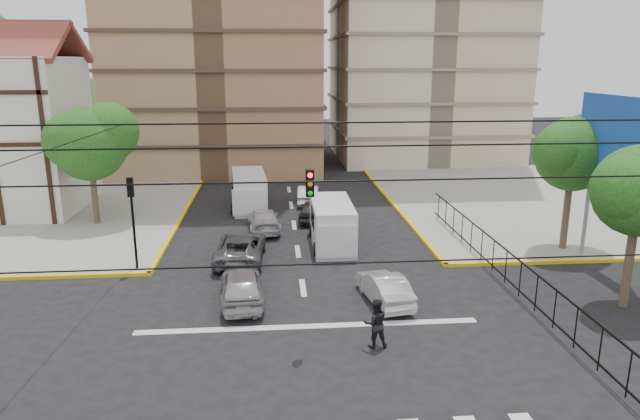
{
  "coord_description": "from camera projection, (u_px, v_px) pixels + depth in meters",
  "views": [
    {
      "loc": [
        -1.21,
        -18.52,
        9.75
      ],
      "look_at": [
        0.62,
        3.31,
        4.0
      ],
      "focal_mm": 32.0,
      "sensor_mm": 36.0,
      "label": 1
    }
  ],
  "objects": [
    {
      "name": "ground",
      "position": [
        311.0,
        341.0,
        20.43
      ],
      "size": [
        160.0,
        160.0,
        0.0
      ],
      "primitive_type": "plane",
      "color": "black",
      "rests_on": "ground"
    },
    {
      "name": "sidewalk_ne",
      "position": [
        567.0,
        198.0,
        41.3
      ],
      "size": [
        26.0,
        26.0,
        0.15
      ],
      "primitive_type": "cube",
      "color": "gray",
      "rests_on": "ground"
    },
    {
      "name": "stop_line",
      "position": [
        308.0,
        326.0,
        21.59
      ],
      "size": [
        13.0,
        0.4,
        0.01
      ],
      "primitive_type": "cube",
      "color": "silver",
      "rests_on": "ground"
    },
    {
      "name": "park_fence",
      "position": [
        504.0,
        286.0,
        25.49
      ],
      "size": [
        0.1,
        22.5,
        1.66
      ],
      "primitive_type": null,
      "color": "black",
      "rests_on": "ground"
    },
    {
      "name": "billboard",
      "position": [
        618.0,
        146.0,
        25.86
      ],
      "size": [
        0.36,
        6.2,
        8.1
      ],
      "color": "slate",
      "rests_on": "ground"
    },
    {
      "name": "tree_park_c",
      "position": [
        575.0,
        151.0,
        28.9
      ],
      "size": [
        4.65,
        3.8,
        7.25
      ],
      "color": "#473828",
      "rests_on": "ground"
    },
    {
      "name": "tree_tudor",
      "position": [
        91.0,
        140.0,
        33.58
      ],
      "size": [
        5.39,
        4.4,
        7.43
      ],
      "color": "#473828",
      "rests_on": "ground"
    },
    {
      "name": "traffic_light_nw",
      "position": [
        132.0,
        208.0,
        26.53
      ],
      "size": [
        0.28,
        0.22,
        4.4
      ],
      "color": "black",
      "rests_on": "ground"
    },
    {
      "name": "traffic_light_hanging",
      "position": [
        314.0,
        194.0,
        16.97
      ],
      "size": [
        18.0,
        9.12,
        0.92
      ],
      "color": "black",
      "rests_on": "ground"
    },
    {
      "name": "van_right_lane",
      "position": [
        333.0,
        226.0,
        30.5
      ],
      "size": [
        2.23,
        5.34,
        2.4
      ],
      "rotation": [
        0.0,
        0.0,
        -0.01
      ],
      "color": "silver",
      "rests_on": "ground"
    },
    {
      "name": "van_left_lane",
      "position": [
        249.0,
        192.0,
        38.3
      ],
      "size": [
        2.54,
        5.57,
        2.44
      ],
      "rotation": [
        0.0,
        0.0,
        0.08
      ],
      "color": "silver",
      "rests_on": "ground"
    },
    {
      "name": "car_silver_front_left",
      "position": [
        242.0,
        286.0,
        23.56
      ],
      "size": [
        2.05,
        4.45,
        1.48
      ],
      "primitive_type": "imported",
      "rotation": [
        0.0,
        0.0,
        3.21
      ],
      "color": "#A8A7AC",
      "rests_on": "ground"
    },
    {
      "name": "car_white_front_right",
      "position": [
        384.0,
        288.0,
        23.62
      ],
      "size": [
        1.94,
        4.01,
        1.27
      ],
      "primitive_type": "imported",
      "rotation": [
        0.0,
        0.0,
        3.3
      ],
      "color": "silver",
      "rests_on": "ground"
    },
    {
      "name": "car_grey_mid_left",
      "position": [
        241.0,
        247.0,
        28.53
      ],
      "size": [
        2.54,
        5.1,
        1.39
      ],
      "primitive_type": "imported",
      "rotation": [
        0.0,
        0.0,
        3.09
      ],
      "color": "slate",
      "rests_on": "ground"
    },
    {
      "name": "car_silver_rear_left",
      "position": [
        264.0,
        220.0,
        33.65
      ],
      "size": [
        2.15,
        4.55,
        1.28
      ],
      "primitive_type": "imported",
      "rotation": [
        0.0,
        0.0,
        3.22
      ],
      "color": "silver",
      "rests_on": "ground"
    },
    {
      "name": "car_darkgrey_mid_right",
      "position": [
        313.0,
        210.0,
        35.75
      ],
      "size": [
        2.21,
        4.14,
        1.34
      ],
      "primitive_type": "imported",
      "rotation": [
        0.0,
        0.0,
        2.97
      ],
      "color": "#2B2A2D",
      "rests_on": "ground"
    },
    {
      "name": "car_white_rear_right",
      "position": [
        308.0,
        194.0,
        40.05
      ],
      "size": [
        1.72,
        4.07,
        1.31
      ],
      "primitive_type": "imported",
      "rotation": [
        0.0,
        0.0,
        3.06
      ],
      "color": "white",
      "rests_on": "ground"
    },
    {
      "name": "pedestrian_crosswalk",
      "position": [
        375.0,
        323.0,
        19.84
      ],
      "size": [
        0.89,
        0.7,
        1.79
      ],
      "primitive_type": "imported",
      "rotation": [
        0.0,
        0.0,
        3.17
      ],
      "color": "black",
      "rests_on": "ground"
    }
  ]
}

